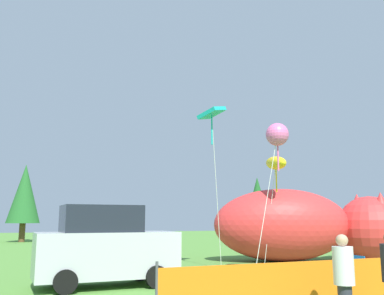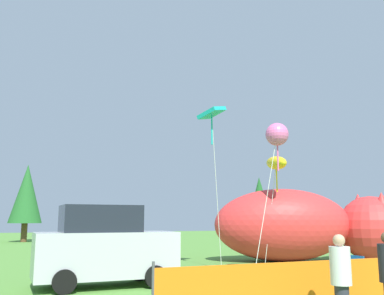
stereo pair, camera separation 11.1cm
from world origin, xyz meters
name	(u,v)px [view 1 (the left image)]	position (x,y,z in m)	size (l,w,h in m)	color
ground_plane	(285,294)	(0.00, 0.00, 0.00)	(120.00, 120.00, 0.00)	#548C38
parked_car	(105,247)	(-4.20, 2.91, 1.13)	(4.11, 2.03, 2.34)	#B7BCC1
folding_chair	(355,270)	(2.10, -0.29, 0.55)	(0.54, 0.54, 0.94)	#1959A5
inflatable_cat	(304,228)	(5.84, 7.14, 1.55)	(9.03, 5.66, 3.37)	red
safety_fence	(314,290)	(-1.06, -2.68, 0.56)	(6.60, 0.25, 1.22)	orange
spectator_in_red_shirt	(344,278)	(-1.17, -3.70, 0.91)	(0.36, 0.36, 1.67)	#2D2D38
kite_teal_diamond	(212,115)	(0.34, 5.34, 6.07)	(1.22, 1.25, 6.48)	silver
kite_yellow_hero	(276,163)	(3.97, 6.43, 4.43)	(1.25, 2.35, 4.95)	silver
kite_pink_octopus	(277,135)	(1.73, 2.77, 4.89)	(1.53, 0.81, 5.32)	silver
horizon_tree_west	(258,200)	(19.29, 34.62, 4.26)	(2.91, 2.91, 6.94)	brown
horizon_tree_mid	(25,194)	(-6.51, 30.85, 4.18)	(2.85, 2.85, 6.81)	brown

